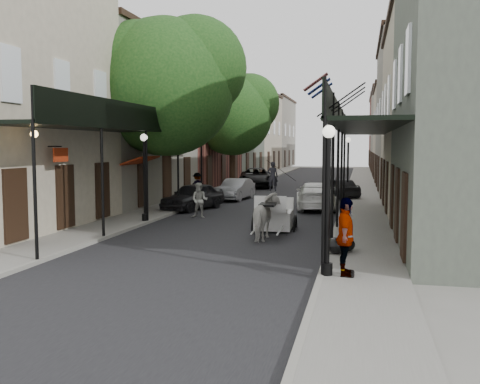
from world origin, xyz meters
The scene contains 24 objects.
ground centered at (0.00, 0.00, 0.00)m, with size 140.00×140.00×0.00m, color gray.
road centered at (0.00, 20.00, 0.01)m, with size 8.00×90.00×0.01m, color black.
sidewalk_left centered at (-5.00, 20.00, 0.06)m, with size 2.20×90.00×0.12m, color gray.
sidewalk_right centered at (5.00, 20.00, 0.06)m, with size 2.20×90.00×0.12m, color gray.
building_row_left centered at (-8.60, 30.00, 5.25)m, with size 5.00×80.00×10.50m, color #BFB299.
building_row_right centered at (8.60, 30.00, 5.25)m, with size 5.00×80.00×10.50m, color gray.
gallery_left centered at (-4.79, 6.98, 4.05)m, with size 2.20×18.05×4.88m.
gallery_right centered at (4.79, 6.98, 4.05)m, with size 2.20×18.05×4.88m.
tree_near centered at (-4.20, 10.18, 6.49)m, with size 7.31×6.80×9.63m.
tree_far centered at (-4.25, 24.18, 5.84)m, with size 6.45×6.00×8.61m.
lamppost_right_near centered at (4.10, -2.00, 2.05)m, with size 0.32×0.32×3.71m.
lamppost_left centered at (-4.10, 6.00, 2.05)m, with size 0.32×0.32×3.71m.
lamppost_right_far centered at (4.10, 18.00, 2.05)m, with size 0.32×0.32×3.71m.
horse centered at (1.67, 3.24, 0.82)m, with size 0.89×1.94×1.64m, color beige.
carriage centered at (1.56, 5.80, 1.07)m, with size 1.78×2.48×2.75m.
pedestrian_walking centered at (-2.35, 8.26, 0.81)m, with size 0.79×0.62×1.63m, color #A8A99F.
pedestrian_sidewalk_left centered at (-4.70, 15.41, 0.91)m, with size 1.02×0.59×1.59m, color gray.
pedestrian_sidewalk_right centered at (4.54, -2.00, 1.09)m, with size 1.14×0.47×1.94m, color gray.
car_left_near centered at (-3.60, 11.12, 0.70)m, with size 1.65×4.10×1.40m, color black.
car_left_mid centered at (-2.60, 16.58, 0.65)m, with size 1.37×3.92×1.29m, color #9D9DA2.
car_left_far centered at (-3.25, 26.41, 0.77)m, with size 2.57×5.56×1.55m, color black.
car_right_near centered at (2.60, 12.76, 0.71)m, with size 1.99×4.89×1.42m, color white.
car_right_far centered at (3.60, 19.00, 0.67)m, with size 1.59×3.95×1.35m, color black.
trash_bags centered at (4.32, 0.86, 0.35)m, with size 0.84×0.99×0.49m.
Camera 1 is at (4.88, -15.22, 3.34)m, focal length 40.00 mm.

